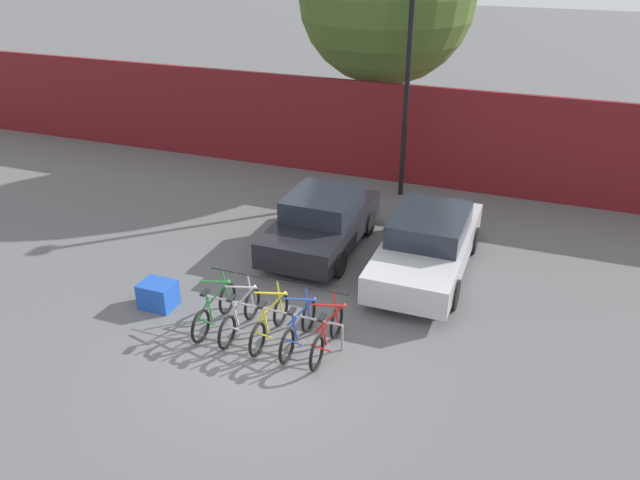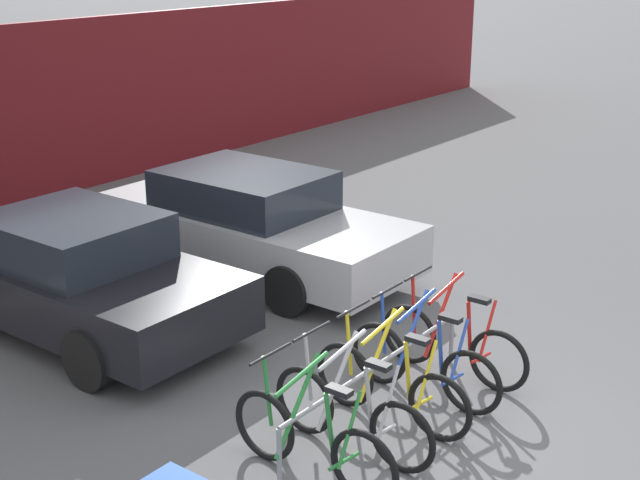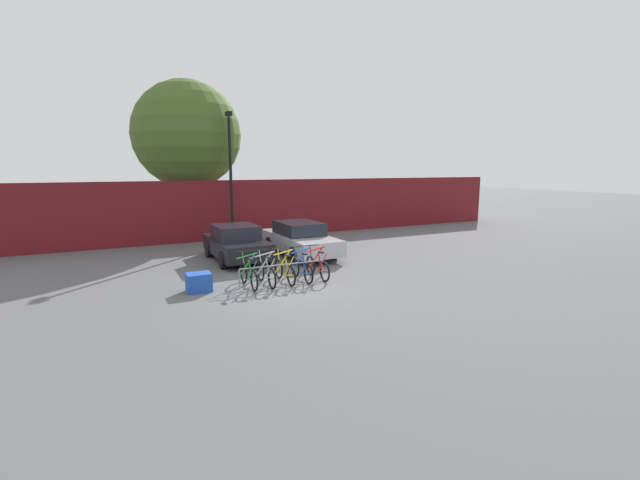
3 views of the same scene
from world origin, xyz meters
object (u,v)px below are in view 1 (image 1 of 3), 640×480
(bicycle_silver, at_px, (240,315))
(bicycle_yellow, at_px, (269,322))
(bicycle_red, at_px, (327,335))
(car_silver, at_px, (428,243))
(lamp_post, at_px, (408,77))
(cargo_crate, at_px, (158,295))
(bicycle_blue, at_px, (298,328))
(car_black, at_px, (322,222))
(bike_rack, at_px, (272,314))
(bicycle_green, at_px, (214,310))

(bicycle_silver, bearing_deg, bicycle_yellow, 0.29)
(bicycle_red, bearing_deg, bicycle_yellow, -178.46)
(bicycle_red, xyz_separation_m, car_silver, (1.05, 3.71, 0.32))
(bicycle_silver, relative_size, lamp_post, 0.28)
(car_silver, relative_size, cargo_crate, 6.57)
(bicycle_blue, distance_m, car_black, 4.09)
(lamp_post, bearing_deg, bike_rack, -93.99)
(bicycle_yellow, height_order, car_black, car_black)
(bicycle_yellow, bearing_deg, car_black, 100.24)
(bicycle_red, distance_m, lamp_post, 8.57)
(car_black, xyz_separation_m, cargo_crate, (-2.22, -3.72, -0.41))
(bike_rack, xyz_separation_m, bicycle_green, (-1.18, -0.15, -0.10))
(bike_rack, relative_size, bicycle_red, 1.70)
(bicycle_blue, height_order, bicycle_red, same)
(bicycle_silver, height_order, bicycle_red, same)
(bicycle_silver, bearing_deg, bike_rack, 13.81)
(bicycle_red, bearing_deg, bicycle_blue, -178.46)
(bicycle_yellow, bearing_deg, cargo_crate, 179.14)
(bicycle_silver, xyz_separation_m, lamp_post, (1.16, 7.97, 3.08))
(bicycle_yellow, height_order, lamp_post, lamp_post)
(bicycle_green, xyz_separation_m, cargo_crate, (-1.46, 0.22, -0.10))
(bicycle_silver, bearing_deg, cargo_crate, 173.97)
(bicycle_red, bearing_deg, car_black, 113.65)
(bicycle_blue, xyz_separation_m, car_black, (-1.02, 3.94, 0.31))
(car_silver, bearing_deg, bicycle_silver, -127.46)
(bike_rack, distance_m, bicycle_yellow, 0.18)
(bicycle_green, relative_size, car_silver, 0.37)
(bike_rack, height_order, bicycle_red, bicycle_red)
(bicycle_silver, distance_m, bicycle_yellow, 0.63)
(cargo_crate, bearing_deg, lamp_post, 67.63)
(bicycle_silver, distance_m, lamp_post, 8.63)
(bicycle_blue, bearing_deg, lamp_post, 91.68)
(bicycle_blue, bearing_deg, bicycle_red, 1.28)
(bicycle_green, height_order, bicycle_silver, same)
(lamp_post, bearing_deg, bicycle_silver, -98.30)
(bicycle_yellow, xyz_separation_m, bicycle_blue, (0.59, 0.00, 0.00))
(bicycle_green, distance_m, bicycle_blue, 1.78)
(bicycle_silver, xyz_separation_m, bicycle_blue, (1.22, 0.00, 0.00))
(bike_rack, bearing_deg, bicycle_yellow, -85.50)
(bike_rack, height_order, cargo_crate, bike_rack)
(bicycle_green, bearing_deg, bicycle_silver, 3.66)
(bicycle_blue, bearing_deg, bicycle_silver, -178.72)
(bike_rack, relative_size, car_silver, 0.63)
(bicycle_yellow, relative_size, cargo_crate, 2.44)
(car_black, relative_size, cargo_crate, 5.66)
(car_silver, height_order, cargo_crate, car_silver)
(bike_rack, bearing_deg, bicycle_red, -7.19)
(bicycle_red, xyz_separation_m, lamp_post, (-0.63, 7.97, 3.08))
(lamp_post, bearing_deg, bicycle_red, -85.46)
(bicycle_green, xyz_separation_m, car_silver, (3.41, 3.71, 0.32))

